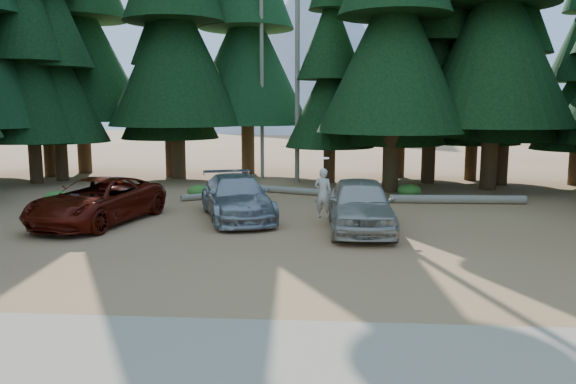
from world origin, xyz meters
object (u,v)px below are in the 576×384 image
silver_minivan_right (360,204)px  log_right (457,199)px  silver_minivan_center (237,197)px  log_left (223,195)px  frisbee_player (323,193)px  red_pickup (97,201)px  log_mid (292,191)px

silver_minivan_right → log_right: size_ratio=0.90×
silver_minivan_center → log_left: size_ratio=1.38×
log_left → frisbee_player: bearing=-84.4°
red_pickup → log_left: red_pickup is taller
frisbee_player → silver_minivan_center: bearing=-1.6°
silver_minivan_center → log_left: silver_minivan_center is taller
silver_minivan_center → frisbee_player: 3.25m
red_pickup → log_left: bearing=72.5°
log_left → log_right: bearing=-37.3°
log_mid → log_right: log_right is taller
log_left → log_right: (9.81, -0.78, 0.04)m
log_mid → silver_minivan_center: bearing=-83.8°
frisbee_player → log_right: bearing=-121.1°
frisbee_player → log_left: bearing=-33.8°
silver_minivan_center → log_mid: (1.59, 5.75, -0.60)m
silver_minivan_right → log_mid: bearing=108.7°
silver_minivan_center → frisbee_player: size_ratio=2.59×
log_right → red_pickup: bearing=-160.6°
silver_minivan_center → silver_minivan_right: size_ratio=1.06×
silver_minivan_right → log_left: silver_minivan_right is taller
silver_minivan_center → log_mid: 6.00m
silver_minivan_right → red_pickup: bearing=175.8°
log_left → log_right: size_ratio=0.69×
silver_minivan_right → frisbee_player: (-1.19, 0.58, 0.26)m
silver_minivan_right → frisbee_player: 1.35m
frisbee_player → log_mid: (-1.46, 6.83, -0.95)m
silver_minivan_center → silver_minivan_right: silver_minivan_right is taller
log_mid → frisbee_player: bearing=-56.2°
silver_minivan_right → silver_minivan_center: bearing=157.7°
red_pickup → log_right: (13.07, 4.81, -0.59)m
red_pickup → frisbee_player: 7.64m
frisbee_player → log_left: frisbee_player is taller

